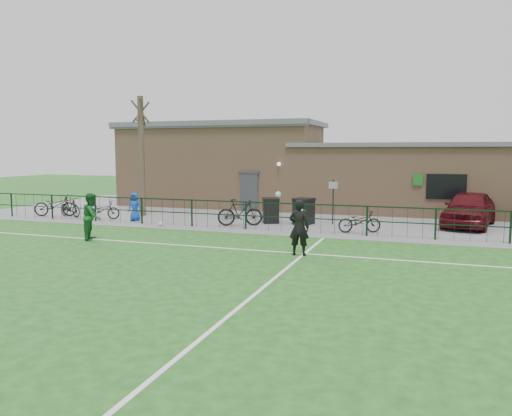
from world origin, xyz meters
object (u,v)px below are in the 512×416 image
(bare_tree, at_px, (142,157))
(wheelie_bin_left, at_px, (271,211))
(bicycle_a, at_px, (55,205))
(bicycle_e, at_px, (359,221))
(outfield_player, at_px, (92,216))
(ball_ground, at_px, (161,224))
(bicycle_c, at_px, (102,210))
(spectator_child, at_px, (135,207))
(bicycle_d, at_px, (240,212))
(sign_post, at_px, (333,202))
(bicycle_b, at_px, (70,207))
(wheelie_bin_right, at_px, (304,212))
(car_maroon, at_px, (469,209))

(bare_tree, distance_m, wheelie_bin_left, 7.37)
(bicycle_a, bearing_deg, bicycle_e, -113.19)
(bicycle_a, relative_size, bicycle_e, 1.21)
(outfield_player, bearing_deg, bicycle_e, -84.14)
(bare_tree, height_order, ball_ground, bare_tree)
(bicycle_c, relative_size, spectator_child, 1.30)
(bicycle_d, xyz_separation_m, bicycle_e, (5.19, -0.13, -0.14))
(bicycle_e, xyz_separation_m, spectator_child, (-10.43, -0.03, 0.21))
(wheelie_bin_left, distance_m, sign_post, 2.84)
(bicycle_a, relative_size, ball_ground, 8.76)
(sign_post, distance_m, ball_ground, 7.68)
(bicycle_c, bearing_deg, ball_ground, -125.84)
(bicycle_a, xyz_separation_m, outfield_player, (5.94, -4.89, 0.31))
(spectator_child, bearing_deg, ball_ground, -31.74)
(sign_post, height_order, ball_ground, sign_post)
(spectator_child, bearing_deg, bicycle_a, 175.02)
(bicycle_a, distance_m, bicycle_b, 0.90)
(ball_ground, bearing_deg, wheelie_bin_left, 31.09)
(bicycle_d, distance_m, outfield_player, 6.33)
(bare_tree, height_order, wheelie_bin_left, bare_tree)
(wheelie_bin_right, bearing_deg, ball_ground, -140.77)
(outfield_player, distance_m, ball_ground, 3.78)
(bicycle_d, distance_m, ball_ground, 3.51)
(bicycle_b, xyz_separation_m, bicycle_e, (14.26, -0.14, -0.05))
(outfield_player, bearing_deg, car_maroon, -80.68)
(bicycle_e, relative_size, spectator_child, 1.30)
(bicycle_a, bearing_deg, car_maroon, -103.51)
(bare_tree, xyz_separation_m, wheelie_bin_left, (6.94, -0.38, -2.45))
(wheelie_bin_right, relative_size, ball_ground, 4.59)
(bare_tree, relative_size, ball_ground, 25.25)
(bare_tree, relative_size, bicycle_c, 3.49)
(bare_tree, xyz_separation_m, outfield_player, (1.90, -6.55, -2.13))
(bicycle_a, relative_size, bicycle_d, 1.06)
(car_maroon, xyz_separation_m, bicycle_b, (-18.54, -3.13, -0.27))
(bicycle_d, bearing_deg, bicycle_e, -114.12)
(bare_tree, bearing_deg, car_maroon, 5.44)
(bicycle_d, bearing_deg, bicycle_a, 67.26)
(bicycle_d, distance_m, bicycle_e, 5.20)
(bicycle_c, bearing_deg, car_maroon, -98.90)
(bicycle_c, distance_m, outfield_player, 5.58)
(bare_tree, height_order, bicycle_b, bare_tree)
(wheelie_bin_left, bearing_deg, car_maroon, -11.06)
(sign_post, xyz_separation_m, bicycle_a, (-13.74, -1.75, -0.45))
(wheelie_bin_left, bearing_deg, outfield_player, -152.54)
(outfield_player, bearing_deg, wheelie_bin_right, -67.83)
(bicycle_e, relative_size, ball_ground, 7.22)
(bicycle_c, height_order, bicycle_d, bicycle_d)
(bare_tree, distance_m, car_maroon, 15.63)
(bicycle_b, xyz_separation_m, outfield_player, (5.04, -4.89, 0.35))
(sign_post, bearing_deg, bicycle_b, -172.22)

